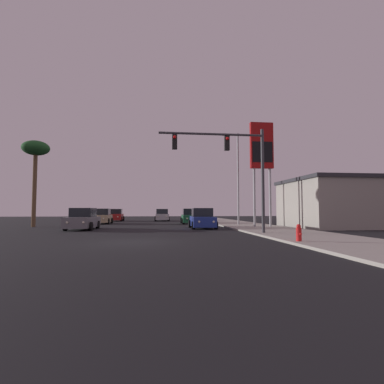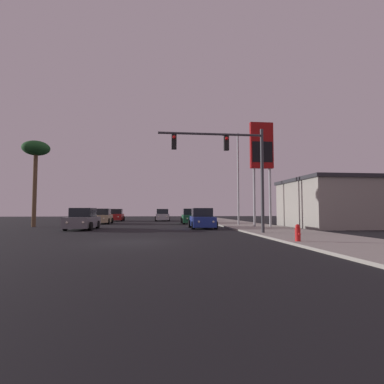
{
  "view_description": "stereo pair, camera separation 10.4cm",
  "coord_description": "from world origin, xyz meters",
  "views": [
    {
      "loc": [
        1.18,
        -14.46,
        1.51
      ],
      "look_at": [
        4.35,
        13.5,
        3.22
      ],
      "focal_mm": 28.0,
      "sensor_mm": 36.0,
      "label": 1
    },
    {
      "loc": [
        1.29,
        -14.47,
        1.51
      ],
      "look_at": [
        4.35,
        13.5,
        3.22
      ],
      "focal_mm": 28.0,
      "sensor_mm": 36.0,
      "label": 2
    }
  ],
  "objects": [
    {
      "name": "sidewalk_right",
      "position": [
        9.5,
        10.0,
        0.06
      ],
      "size": [
        5.0,
        60.0,
        0.12
      ],
      "color": "#9E998E",
      "rests_on": "ground"
    },
    {
      "name": "car_tan",
      "position": [
        -5.04,
        19.89,
        0.76
      ],
      "size": [
        2.04,
        4.33,
        1.68
      ],
      "rotation": [
        0.0,
        0.0,
        3.17
      ],
      "color": "tan",
      "rests_on": "ground"
    },
    {
      "name": "car_grey",
      "position": [
        -4.66,
        9.76,
        0.76
      ],
      "size": [
        2.04,
        4.34,
        1.68
      ],
      "rotation": [
        0.0,
        0.0,
        3.1
      ],
      "color": "slate",
      "rests_on": "ground"
    },
    {
      "name": "gas_station_sign",
      "position": [
        10.08,
        10.36,
        6.62
      ],
      "size": [
        2.0,
        0.42,
        9.0
      ],
      "color": "#99999E",
      "rests_on": "sidewalk_right"
    },
    {
      "name": "street_lamp",
      "position": [
        8.86,
        14.12,
        5.12
      ],
      "size": [
        1.74,
        0.24,
        9.0
      ],
      "color": "#99999E",
      "rests_on": "sidewalk_right"
    },
    {
      "name": "car_red",
      "position": [
        -4.65,
        28.14,
        0.76
      ],
      "size": [
        2.04,
        4.34,
        1.68
      ],
      "rotation": [
        0.0,
        0.0,
        3.17
      ],
      "color": "maroon",
      "rests_on": "ground"
    },
    {
      "name": "car_green",
      "position": [
        4.78,
        19.03,
        0.76
      ],
      "size": [
        2.04,
        4.33,
        1.68
      ],
      "rotation": [
        0.0,
        0.0,
        3.11
      ],
      "color": "#195933",
      "rests_on": "ground"
    },
    {
      "name": "ground_plane",
      "position": [
        0.0,
        0.0,
        0.0
      ],
      "size": [
        120.0,
        120.0,
        0.0
      ],
      "primitive_type": "plane",
      "color": "black"
    },
    {
      "name": "palm_tree_near",
      "position": [
        -9.97,
        14.0,
        6.79
      ],
      "size": [
        2.4,
        2.4,
        7.84
      ],
      "color": "brown",
      "rests_on": "ground"
    },
    {
      "name": "traffic_light_mast",
      "position": [
        5.85,
        3.57,
        4.69
      ],
      "size": [
        6.61,
        0.36,
        6.5
      ],
      "color": "#38383D",
      "rests_on": "sidewalk_right"
    },
    {
      "name": "building_gas_station",
      "position": [
        18.0,
        10.48,
        2.16
      ],
      "size": [
        10.3,
        8.3,
        4.3
      ],
      "color": "gray",
      "rests_on": "ground"
    },
    {
      "name": "car_blue",
      "position": [
        4.83,
        10.2,
        0.76
      ],
      "size": [
        2.04,
        4.34,
        1.68
      ],
      "rotation": [
        0.0,
        0.0,
        3.11
      ],
      "color": "navy",
      "rests_on": "ground"
    },
    {
      "name": "car_silver",
      "position": [
        1.74,
        28.3,
        0.76
      ],
      "size": [
        2.04,
        4.31,
        1.68
      ],
      "rotation": [
        0.0,
        0.0,
        3.15
      ],
      "color": "#B7B7BC",
      "rests_on": "ground"
    },
    {
      "name": "fire_hydrant",
      "position": [
        7.49,
        -1.54,
        0.49
      ],
      "size": [
        0.24,
        0.34,
        0.76
      ],
      "color": "red",
      "rests_on": "sidewalk_right"
    }
  ]
}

